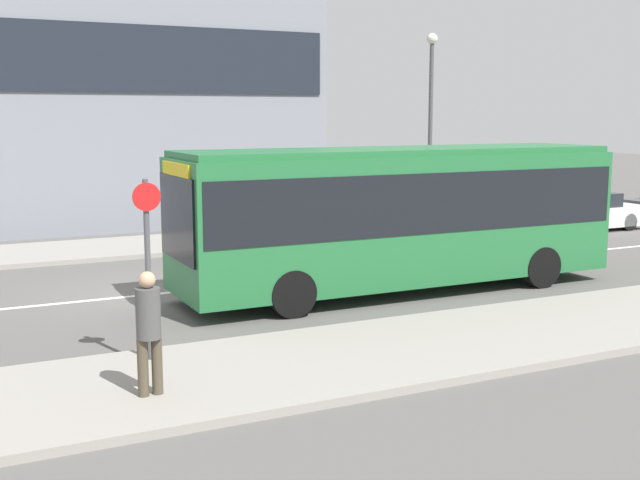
# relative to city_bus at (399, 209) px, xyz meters

# --- Properties ---
(ground_plane) EXTENTS (120.00, 120.00, 0.00)m
(ground_plane) POSITION_rel_city_bus_xyz_m (-5.32, 2.08, -1.86)
(ground_plane) COLOR #595654
(sidewalk_near) EXTENTS (44.00, 3.50, 0.13)m
(sidewalk_near) POSITION_rel_city_bus_xyz_m (-5.32, -4.17, -1.80)
(sidewalk_near) COLOR gray
(sidewalk_near) RESTS_ON ground_plane
(sidewalk_far) EXTENTS (44.00, 3.50, 0.13)m
(sidewalk_far) POSITION_rel_city_bus_xyz_m (-5.32, 8.33, -1.80)
(sidewalk_far) COLOR gray
(sidewalk_far) RESTS_ON ground_plane
(lane_centerline) EXTENTS (41.80, 0.16, 0.01)m
(lane_centerline) POSITION_rel_city_bus_xyz_m (-5.32, 2.08, -1.86)
(lane_centerline) COLOR silver
(lane_centerline) RESTS_ON ground_plane
(city_bus) EXTENTS (10.22, 2.59, 3.23)m
(city_bus) POSITION_rel_city_bus_xyz_m (0.00, 0.00, 0.00)
(city_bus) COLOR #236B38
(city_bus) RESTS_ON ground_plane
(parked_car_0) EXTENTS (4.55, 1.77, 1.30)m
(parked_car_0) POSITION_rel_city_bus_xyz_m (10.73, 5.44, -1.24)
(parked_car_0) COLOR silver
(parked_car_0) RESTS_ON ground_plane
(pedestrian_near_stop) EXTENTS (0.35, 0.34, 1.74)m
(pedestrian_near_stop) POSITION_rel_city_bus_xyz_m (-6.86, -4.67, -0.74)
(pedestrian_near_stop) COLOR #4C4233
(pedestrian_near_stop) RESTS_ON sidewalk_near
(bus_stop_sign) EXTENTS (0.44, 0.12, 2.86)m
(bus_stop_sign) POSITION_rel_city_bus_xyz_m (-6.45, -3.06, -0.07)
(bus_stop_sign) COLOR #4C4C51
(bus_stop_sign) RESTS_ON sidewalk_near
(street_lamp) EXTENTS (0.36, 0.36, 6.44)m
(street_lamp) POSITION_rel_city_bus_xyz_m (5.60, 7.16, 2.24)
(street_lamp) COLOR #4C4C51
(street_lamp) RESTS_ON sidewalk_far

